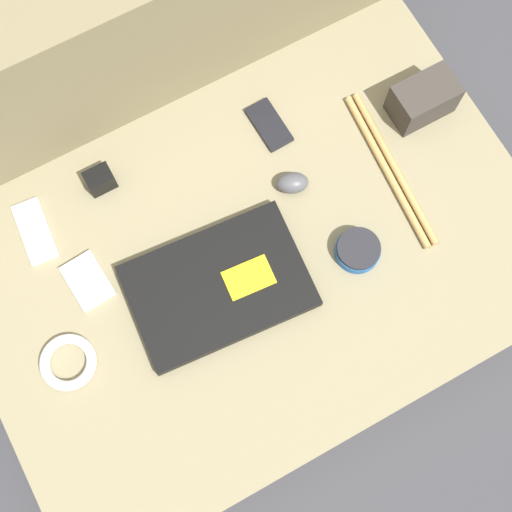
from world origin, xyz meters
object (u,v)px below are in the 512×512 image
Objects in this scene: laptop at (219,286)px; charger_brick at (100,180)px; speaker_puck at (358,250)px; phone_black at (88,281)px; computer_mouse at (292,183)px; phone_silver at (35,231)px; camera_pouch at (423,99)px; phone_small at (269,125)px.

laptop is 0.32m from charger_brick.
speaker_puck is 0.52m from phone_black.
laptop is 0.25m from computer_mouse.
charger_brick reaches higher than computer_mouse.
phone_silver is at bearing -174.47° from computer_mouse.
speaker_puck is 0.83× the size of phone_black.
computer_mouse is 0.38m from charger_brick.
laptop is at bearing -35.52° from phone_black.
camera_pouch is 0.66m from charger_brick.
phone_silver reaches higher than phone_small.
laptop is at bearing -40.65° from phone_silver.
phone_black is 0.20m from charger_brick.
computer_mouse is at bearing 103.39° from speaker_puck.
charger_brick is at bearing 174.02° from computer_mouse.
speaker_puck is (0.27, -0.07, 0.00)m from laptop.
phone_silver is 0.16m from charger_brick.
phone_silver is 0.51m from phone_small.
phone_small is 2.06× the size of charger_brick.
speaker_puck reaches higher than phone_silver.
charger_brick reaches higher than phone_small.
phone_black is 0.84× the size of camera_pouch.
laptop is 0.35m from phone_small.
camera_pouch is (0.75, 0.01, 0.03)m from phone_black.
speaker_puck reaches higher than laptop.
phone_silver is at bearing -169.74° from charger_brick.
speaker_puck reaches higher than phone_black.
charger_brick is at bearing 52.66° from phone_black.
speaker_puck is 0.52m from charger_brick.
phone_small is (-0.02, 0.32, -0.01)m from speaker_puck.
charger_brick is (-0.64, 0.16, -0.02)m from camera_pouch.
laptop is 2.81× the size of camera_pouch.
speaker_puck is 0.63m from phone_silver.
speaker_puck reaches higher than phone_small.
camera_pouch is (0.27, 0.20, 0.03)m from speaker_puck.
laptop is 0.25m from phone_black.
speaker_puck is 0.80× the size of phone_small.
phone_black is 0.75m from camera_pouch.
laptop is 0.28m from speaker_puck.
computer_mouse is 0.18m from speaker_puck.
laptop is 4.66× the size of computer_mouse.
laptop is 2.64× the size of phone_silver.
phone_silver is at bearing 139.15° from laptop.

